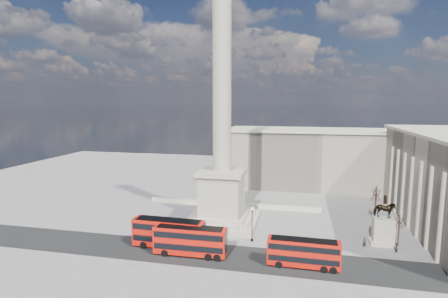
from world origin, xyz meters
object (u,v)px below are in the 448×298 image
at_px(red_bus_a, 191,241).
at_px(equestrian_statue, 383,227).
at_px(pedestrian_walking, 364,242).
at_px(pedestrian_crossing, 302,246).
at_px(victorian_lamp, 252,221).
at_px(red_bus_c, 304,253).
at_px(nelsons_column, 222,160).
at_px(pedestrian_standing, 396,247).
at_px(red_bus_b, 169,233).

bearing_deg(red_bus_a, equestrian_statue, 19.39).
distance_m(pedestrian_walking, pedestrian_crossing, 10.99).
bearing_deg(pedestrian_walking, victorian_lamp, 174.96).
distance_m(red_bus_a, red_bus_c, 17.52).
xyz_separation_m(nelsons_column, pedestrian_crossing, (15.71, -10.32, -12.02)).
bearing_deg(pedestrian_crossing, pedestrian_standing, -127.96).
relative_size(equestrian_statue, pedestrian_walking, 5.15).
bearing_deg(victorian_lamp, red_bus_b, -156.18).
relative_size(red_bus_c, pedestrian_standing, 6.51).
xyz_separation_m(red_bus_a, pedestrian_standing, (32.18, 8.29, -1.66)).
xyz_separation_m(red_bus_b, pedestrian_standing, (36.57, 6.31, -1.78)).
height_order(red_bus_a, pedestrian_standing, red_bus_a).
bearing_deg(red_bus_a, red_bus_b, 154.78).
distance_m(nelsons_column, pedestrian_crossing, 22.31).
height_order(red_bus_a, pedestrian_crossing, red_bus_a).
height_order(red_bus_c, pedestrian_crossing, red_bus_c).
xyz_separation_m(nelsons_column, pedestrian_walking, (26.03, -6.54, -12.07)).
distance_m(red_bus_a, red_bus_b, 4.81).
height_order(nelsons_column, pedestrian_walking, nelsons_column).
xyz_separation_m(victorian_lamp, equestrian_statue, (22.10, 3.62, -0.56)).
bearing_deg(red_bus_c, red_bus_b, 175.16).
distance_m(red_bus_a, pedestrian_crossing, 18.17).
height_order(victorian_lamp, pedestrian_crossing, victorian_lamp).
distance_m(nelsons_column, red_bus_c, 25.02).
xyz_separation_m(pedestrian_standing, pedestrian_crossing, (-14.94, -2.79, 0.09)).
distance_m(red_bus_b, red_bus_c, 22.01).
relative_size(red_bus_b, equestrian_statue, 1.40).
bearing_deg(pedestrian_standing, victorian_lamp, -42.54).
distance_m(victorian_lamp, pedestrian_crossing, 9.22).
bearing_deg(nelsons_column, pedestrian_crossing, -33.29).
xyz_separation_m(red_bus_a, pedestrian_crossing, (17.25, 5.50, -1.58)).
bearing_deg(pedestrian_walking, equestrian_statue, 23.41).
relative_size(nelsons_column, red_bus_a, 4.27).
bearing_deg(pedestrian_walking, red_bus_c, -146.30).
bearing_deg(red_bus_b, pedestrian_crossing, 10.86).
bearing_deg(red_bus_b, red_bus_a, -22.71).
bearing_deg(pedestrian_standing, pedestrian_crossing, -33.24).
distance_m(victorian_lamp, pedestrian_walking, 19.10).
relative_size(red_bus_b, red_bus_c, 1.16).
bearing_deg(victorian_lamp, pedestrian_standing, 1.27).
xyz_separation_m(equestrian_statue, pedestrian_standing, (1.35, -3.10, -2.25)).
bearing_deg(pedestrian_crossing, red_bus_a, 59.15).
bearing_deg(red_bus_b, red_bus_c, -4.07).
relative_size(victorian_lamp, pedestrian_crossing, 3.43).
bearing_deg(red_bus_b, equestrian_statue, 16.58).
relative_size(red_bus_c, equestrian_statue, 1.21).
distance_m(nelsons_column, equestrian_statue, 31.22).
bearing_deg(red_bus_b, nelsons_column, 68.45).
xyz_separation_m(nelsons_column, pedestrian_standing, (30.65, -7.53, -12.11)).
bearing_deg(red_bus_a, pedestrian_standing, 13.55).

